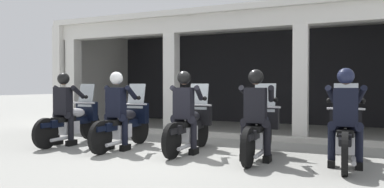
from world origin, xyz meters
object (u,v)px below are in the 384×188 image
(motorcycle_right, at_px, (260,130))
(police_officer_far_left, at_px, (64,102))
(police_officer_right, at_px, (256,107))
(police_officer_far_right, at_px, (346,109))
(motorcycle_left, at_px, (125,124))
(motorcycle_center, at_px, (190,126))
(police_officer_left, at_px, (117,104))
(police_officer_center, at_px, (184,105))
(motorcycle_far_left, at_px, (73,121))
(motorcycle_far_right, at_px, (345,134))

(motorcycle_right, bearing_deg, police_officer_far_left, 174.65)
(police_officer_right, height_order, police_officer_far_right, same)
(motorcycle_right, xyz_separation_m, police_officer_right, (-0.00, -0.28, 0.44))
(motorcycle_left, height_order, motorcycle_center, same)
(police_officer_left, height_order, police_officer_far_right, same)
(motorcycle_left, relative_size, police_officer_center, 1.29)
(motorcycle_far_left, relative_size, police_officer_far_right, 1.29)
(motorcycle_far_right, bearing_deg, motorcycle_right, 169.48)
(motorcycle_left, xyz_separation_m, motorcycle_right, (2.84, 0.06, 0.00))
(police_officer_center, height_order, police_officer_far_right, same)
(police_officer_right, bearing_deg, motorcycle_far_left, 167.03)
(motorcycle_center, bearing_deg, police_officer_left, -177.91)
(police_officer_far_left, bearing_deg, motorcycle_center, -7.25)
(motorcycle_center, relative_size, police_officer_far_right, 1.29)
(police_officer_far_left, bearing_deg, motorcycle_right, -11.82)
(motorcycle_center, distance_m, police_officer_right, 1.54)
(police_officer_far_left, xyz_separation_m, motorcycle_left, (1.42, 0.24, -0.44))
(police_officer_center, bearing_deg, motorcycle_far_left, 161.05)
(police_officer_far_left, height_order, police_officer_right, same)
(police_officer_center, bearing_deg, motorcycle_left, 159.84)
(motorcycle_left, relative_size, police_officer_left, 1.29)
(police_officer_left, distance_m, motorcycle_far_right, 4.30)
(motorcycle_left, height_order, police_officer_left, police_officer_left)
(motorcycle_far_left, bearing_deg, police_officer_far_right, -17.93)
(motorcycle_left, bearing_deg, police_officer_right, -12.76)
(police_officer_left, bearing_deg, police_officer_right, -7.04)
(motorcycle_left, height_order, police_officer_far_right, police_officer_far_right)
(police_officer_left, height_order, motorcycle_far_right, police_officer_left)
(police_officer_center, xyz_separation_m, police_officer_far_right, (2.84, -0.07, 0.00))
(police_officer_far_right, bearing_deg, motorcycle_left, 164.76)
(police_officer_far_right, bearing_deg, police_officer_center, 165.64)
(motorcycle_far_left, height_order, police_officer_left, police_officer_left)
(police_officer_left, bearing_deg, motorcycle_far_left, 159.01)
(motorcycle_far_left, height_order, motorcycle_right, same)
(police_officer_left, relative_size, police_officer_right, 1.00)
(motorcycle_left, relative_size, motorcycle_far_right, 1.00)
(police_officer_left, bearing_deg, motorcycle_center, 10.10)
(police_officer_far_left, xyz_separation_m, police_officer_far_right, (5.67, 0.08, 0.00))
(motorcycle_left, xyz_separation_m, motorcycle_far_right, (4.25, 0.12, 0.00))
(motorcycle_right, distance_m, police_officer_far_right, 1.50)
(police_officer_right, bearing_deg, police_officer_far_left, 170.84)
(motorcycle_far_left, xyz_separation_m, police_officer_center, (2.83, -0.14, 0.44))
(police_officer_far_left, distance_m, police_officer_right, 4.25)
(motorcycle_far_left, height_order, police_officer_right, police_officer_right)
(motorcycle_center, relative_size, motorcycle_right, 1.00)
(police_officer_left, relative_size, police_officer_center, 1.00)
(police_officer_far_left, distance_m, police_officer_left, 1.42)
(police_officer_center, relative_size, police_officer_far_right, 1.00)
(police_officer_center, relative_size, motorcycle_right, 0.78)
(police_officer_left, height_order, motorcycle_right, police_officer_left)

